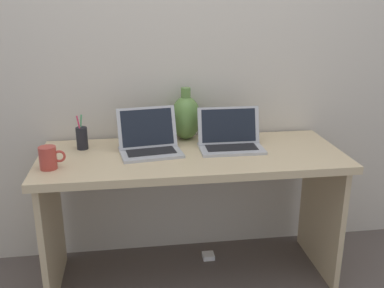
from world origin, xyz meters
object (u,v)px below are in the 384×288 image
at_px(power_brick, 208,256).
at_px(laptop_left, 149,141).
at_px(laptop_right, 230,138).
at_px(green_vase, 186,117).
at_px(coffee_mug, 49,158).
at_px(pen_cup, 82,138).

bearing_deg(power_brick, laptop_left, -164.70).
bearing_deg(laptop_right, green_vase, 137.98).
height_order(laptop_left, laptop_right, laptop_left).
relative_size(laptop_left, green_vase, 1.15).
height_order(laptop_right, green_vase, green_vase).
bearing_deg(coffee_mug, laptop_right, 11.27).
height_order(laptop_left, green_vase, green_vase).
xyz_separation_m(coffee_mug, pen_cup, (0.13, 0.27, 0.01)).
relative_size(laptop_left, pen_cup, 1.83).
bearing_deg(laptop_left, pen_cup, 165.58).
xyz_separation_m(laptop_left, coffee_mug, (-0.48, -0.18, -0.00)).
relative_size(green_vase, pen_cup, 1.60).
bearing_deg(pen_cup, green_vase, 10.13).
bearing_deg(laptop_right, laptop_left, 179.93).
distance_m(green_vase, coffee_mug, 0.80).
xyz_separation_m(green_vase, coffee_mug, (-0.70, -0.38, -0.07)).
height_order(pen_cup, power_brick, pen_cup).
distance_m(coffee_mug, pen_cup, 0.30).
bearing_deg(green_vase, coffee_mug, -151.78).
distance_m(laptop_left, pen_cup, 0.36).
xyz_separation_m(laptop_left, pen_cup, (-0.35, 0.09, 0.00)).
height_order(laptop_left, coffee_mug, laptop_left).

